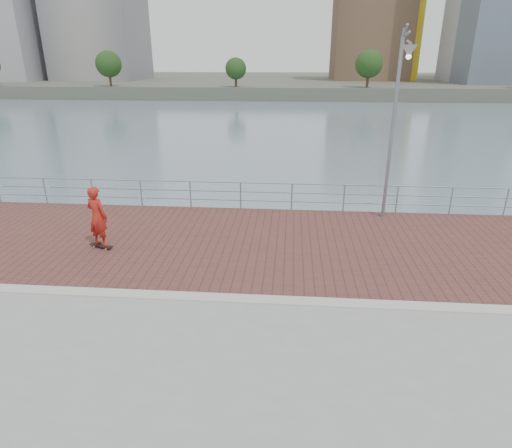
{
  "coord_description": "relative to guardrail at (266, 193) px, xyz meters",
  "views": [
    {
      "loc": [
        0.92,
        -9.33,
        5.72
      ],
      "look_at": [
        0.0,
        2.0,
        1.3
      ],
      "focal_mm": 30.0,
      "sensor_mm": 36.0,
      "label": 1
    }
  ],
  "objects": [
    {
      "name": "water",
      "position": [
        -0.0,
        -7.0,
        -2.69
      ],
      "size": [
        400.0,
        400.0,
        0.0
      ],
      "primitive_type": "plane",
      "color": "slate",
      "rests_on": "ground"
    },
    {
      "name": "brick_lane",
      "position": [
        -0.0,
        -3.4,
        -0.68
      ],
      "size": [
        40.0,
        6.8,
        0.02
      ],
      "primitive_type": "cube",
      "color": "brown",
      "rests_on": "seawall"
    },
    {
      "name": "curb",
      "position": [
        -0.0,
        -7.0,
        -0.66
      ],
      "size": [
        40.0,
        0.4,
        0.06
      ],
      "primitive_type": "cube",
      "color": "#B7B5AD",
      "rests_on": "seawall"
    },
    {
      "name": "far_shore",
      "position": [
        -0.0,
        115.5,
        -1.44
      ],
      "size": [
        320.0,
        95.0,
        2.5
      ],
      "primitive_type": "cube",
      "color": "#4C5142",
      "rests_on": "ground"
    },
    {
      "name": "guardrail",
      "position": [
        0.0,
        0.0,
        0.0
      ],
      "size": [
        39.06,
        0.06,
        1.13
      ],
      "color": "#8C9EA8",
      "rests_on": "brick_lane"
    },
    {
      "name": "street_lamp",
      "position": [
        4.54,
        -0.97,
        3.88
      ],
      "size": [
        0.47,
        1.37,
        6.44
      ],
      "color": "gray",
      "rests_on": "brick_lane"
    },
    {
      "name": "skateboard",
      "position": [
        -5.06,
        -4.22,
        -0.6
      ],
      "size": [
        0.8,
        0.46,
        0.09
      ],
      "rotation": [
        0.0,
        0.0,
        -0.36
      ],
      "color": "black",
      "rests_on": "brick_lane"
    },
    {
      "name": "skateboarder",
      "position": [
        -5.06,
        -4.22,
        0.39
      ],
      "size": [
        0.83,
        0.69,
        1.96
      ],
      "primitive_type": "imported",
      "rotation": [
        0.0,
        0.0,
        2.78
      ],
      "color": "#AA2116",
      "rests_on": "skateboard"
    },
    {
      "name": "shoreline_trees",
      "position": [
        -8.48,
        70.0,
        3.77
      ],
      "size": [
        109.7,
        5.08,
        6.77
      ],
      "color": "#473323",
      "rests_on": "far_shore"
    }
  ]
}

